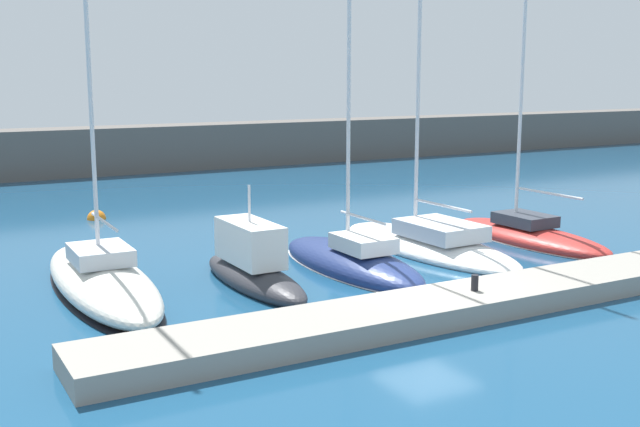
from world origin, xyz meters
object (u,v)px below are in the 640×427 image
motorboat_charcoal_second (252,266)px  mooring_buoy_orange (97,219)px  sailboat_navy_third (351,261)px  dock_bollard (475,283)px  sailboat_white_fourth (428,242)px  sailboat_ivory_nearest (102,279)px  sailboat_red_fifth (529,233)px

motorboat_charcoal_second → mooring_buoy_orange: size_ratio=7.48×
motorboat_charcoal_second → sailboat_navy_third: size_ratio=0.46×
sailboat_navy_third → dock_bollard: size_ratio=30.57×
sailboat_white_fourth → mooring_buoy_orange: size_ratio=22.24×
sailboat_navy_third → sailboat_white_fourth: (3.95, 1.09, 0.03)m
sailboat_ivory_nearest → motorboat_charcoal_second: (4.29, -1.25, 0.17)m
dock_bollard → sailboat_red_fifth: bearing=37.9°
sailboat_ivory_nearest → sailboat_white_fourth: 11.87m
sailboat_ivory_nearest → dock_bollard: 10.79m
mooring_buoy_orange → motorboat_charcoal_second: bearing=-83.0°
motorboat_charcoal_second → sailboat_white_fourth: size_ratio=0.34×
sailboat_navy_third → sailboat_red_fifth: sailboat_red_fifth is taller
motorboat_charcoal_second → dock_bollard: bearing=-143.1°
sailboat_ivory_nearest → sailboat_navy_third: (7.92, -1.12, -0.15)m
sailboat_white_fourth → sailboat_red_fifth: (4.28, -0.69, 0.01)m
sailboat_red_fifth → dock_bollard: (-7.69, -5.98, 0.48)m
motorboat_charcoal_second → sailboat_red_fifth: bearing=-87.9°
sailboat_red_fifth → mooring_buoy_orange: 18.58m
sailboat_navy_third → dock_bollard: sailboat_navy_third is taller
sailboat_ivory_nearest → motorboat_charcoal_second: 4.47m
mooring_buoy_orange → sailboat_ivory_nearest: bearing=-102.4°
mooring_buoy_orange → dock_bollard: 19.65m
motorboat_charcoal_second → sailboat_red_fifth: (11.85, 0.53, -0.27)m
sailboat_navy_third → sailboat_white_fourth: size_ratio=0.73×
sailboat_ivory_nearest → sailboat_white_fourth: size_ratio=0.85×
mooring_buoy_orange → sailboat_navy_third: bearing=-68.3°
sailboat_ivory_nearest → sailboat_white_fourth: bearing=-89.3°
sailboat_red_fifth → sailboat_ivory_nearest: bearing=85.9°
sailboat_navy_third → sailboat_red_fifth: 8.23m
sailboat_white_fourth → mooring_buoy_orange: 15.20m
motorboat_charcoal_second → sailboat_white_fourth: bearing=-81.3°
motorboat_charcoal_second → sailboat_white_fourth: (7.57, 1.22, -0.29)m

